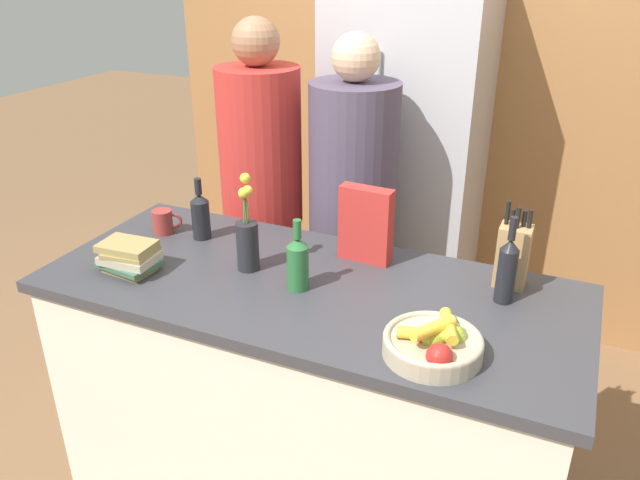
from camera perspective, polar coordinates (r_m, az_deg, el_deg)
name	(u,v)px	position (r m, az deg, el deg)	size (l,w,h in m)	color
kitchen_island	(309,394)	(2.36, -0.99, -13.92)	(1.82, 0.78, 0.93)	silver
back_wall_wood	(437,85)	(3.41, 10.62, 13.76)	(3.02, 0.12, 2.60)	#9E6B3D
refrigerator	(405,169)	(3.17, 7.76, 6.46)	(0.71, 0.63, 1.89)	#B7B7BC
fruit_bowl	(434,343)	(1.76, 10.37, -9.26)	(0.28, 0.28, 0.11)	tan
knife_block	(513,255)	(2.13, 17.22, -1.30)	(0.10, 0.09, 0.29)	tan
flower_vase	(247,239)	(2.15, -6.66, 0.12)	(0.08, 0.08, 0.35)	#232328
cereal_box	(366,225)	(2.20, 4.20, 1.41)	(0.19, 0.07, 0.27)	red
coffee_mug	(164,222)	(2.51, -14.11, 1.63)	(0.11, 0.08, 0.09)	#99332D
book_stack	(129,257)	(2.25, -17.06, -1.49)	(0.21, 0.17, 0.11)	#99844C
bottle_oil	(200,215)	(2.42, -10.87, 2.28)	(0.07, 0.07, 0.24)	black
bottle_vinegar	(298,262)	(2.02, -2.05, -2.02)	(0.07, 0.07, 0.25)	#286633
bottle_wine	(507,269)	(2.03, 16.73, -2.55)	(0.06, 0.06, 0.29)	black
person_at_sink	(262,192)	(2.82, -5.32, 4.40)	(0.36, 0.36, 1.71)	#383842
person_in_blue	(352,209)	(2.70, 2.98, 2.88)	(0.38, 0.38, 1.66)	#383842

